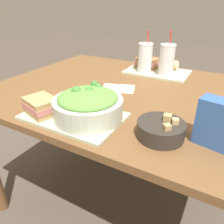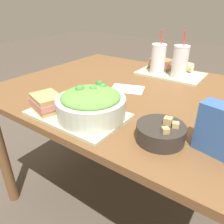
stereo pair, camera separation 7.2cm
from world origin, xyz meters
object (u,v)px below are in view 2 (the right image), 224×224
sandwich_far (161,64)px  chip_bag (220,130)px  sandwich_near (47,102)px  drink_cup_red (180,63)px  napkin_folded (127,89)px  salad_bowl (91,103)px  soup_bowl (161,132)px  baguette_near (89,98)px  drink_cup_dark (158,60)px  baguette_far (186,67)px

sandwich_far → chip_bag: 0.84m
sandwich_near → drink_cup_red: (0.28, 0.71, 0.05)m
drink_cup_red → napkin_folded: (-0.15, -0.30, -0.09)m
sandwich_far → drink_cup_red: 0.19m
salad_bowl → soup_bowl: salad_bowl is taller
salad_bowl → napkin_folded: bearing=98.6°
baguette_near → drink_cup_red: bearing=5.7°
drink_cup_dark → chip_bag: (0.47, -0.59, -0.02)m
drink_cup_red → chip_bag: drink_cup_red is taller
salad_bowl → napkin_folded: size_ratio=1.35×
soup_bowl → drink_cup_red: bearing=105.5°
salad_bowl → drink_cup_red: 0.66m
sandwich_near → drink_cup_dark: 0.73m
baguette_near → soup_bowl: bearing=-75.6°
baguette_near → baguette_far: bearing=9.4°
soup_bowl → sandwich_near: size_ratio=1.03×
drink_cup_dark → sandwich_near: bearing=-101.9°
drink_cup_red → napkin_folded: size_ratio=1.31×
salad_bowl → baguette_far: bearing=83.0°
napkin_folded → salad_bowl: bearing=-81.4°
baguette_near → salad_bowl: bearing=-110.6°
salad_bowl → chip_bag: size_ratio=1.70×
sandwich_near → chip_bag: chip_bag is taller
baguette_near → drink_cup_dark: bearing=18.4°
soup_bowl → drink_cup_red: (-0.17, 0.63, 0.06)m
salad_bowl → baguette_far: (0.10, 0.79, -0.03)m
drink_cup_red → salad_bowl: bearing=-98.9°
baguette_far → chip_bag: (0.34, -0.73, 0.04)m
sandwich_far → drink_cup_red: drink_cup_red is taller
baguette_near → sandwich_far: sandwich_far is taller
baguette_far → chip_bag: size_ratio=0.59×
napkin_folded → sandwich_near: bearing=-107.4°
baguette_far → drink_cup_red: drink_cup_red is taller
soup_bowl → chip_bag: 0.17m
sandwich_near → napkin_folded: sandwich_near is taller
drink_cup_red → napkin_folded: bearing=-117.0°
salad_bowl → napkin_folded: 0.35m
baguette_near → chip_bag: (0.51, -0.02, 0.04)m
drink_cup_dark → napkin_folded: size_ratio=1.28×
baguette_near → napkin_folded: 0.27m
sandwich_far → napkin_folded: size_ratio=0.81×
soup_bowl → drink_cup_red: drink_cup_red is taller
chip_bag → napkin_folded: size_ratio=0.79×
baguette_near → chip_bag: bearing=-68.6°
baguette_far → drink_cup_red: size_ratio=0.36×
baguette_far → napkin_folded: 0.47m
baguette_near → drink_cup_red: drink_cup_red is taller
sandwich_near → baguette_near: (0.10, 0.14, -0.00)m
sandwich_near → soup_bowl: bearing=27.0°
sandwich_far → napkin_folded: 0.40m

